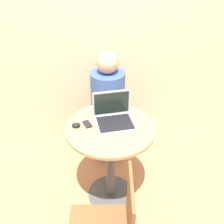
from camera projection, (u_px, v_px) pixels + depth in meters
name	position (u px, v px, depth m)	size (l,w,h in m)	color
ground_plane	(111.00, 194.00, 2.44)	(12.00, 12.00, 0.00)	tan
back_wall	(98.00, 26.00, 2.47)	(7.00, 0.05, 2.60)	beige
round_table	(110.00, 149.00, 2.13)	(0.70, 0.70, 0.78)	#4C4C51
laptop	(114.00, 118.00, 2.03)	(0.32, 0.29, 0.23)	#B7B7BC
cell_phone	(87.00, 124.00, 2.02)	(0.08, 0.10, 0.02)	black
computer_mouse	(76.00, 125.00, 1.99)	(0.07, 0.05, 0.04)	black
person_seated	(107.00, 112.00, 2.70)	(0.33, 0.51, 1.16)	#4C4742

